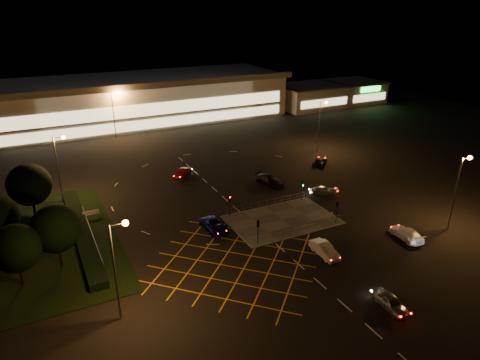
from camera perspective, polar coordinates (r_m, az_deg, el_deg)
name	(u,v)px	position (r m, az deg, el deg)	size (l,w,h in m)	color
ground	(262,217)	(59.50, 2.95, -4.98)	(180.00, 180.00, 0.00)	black
pedestrian_island	(282,220)	(58.89, 5.62, -5.31)	(14.00, 9.00, 0.12)	#4C4944
grass_verge	(40,244)	(58.52, -25.16, -7.73)	(18.00, 30.00, 0.08)	black
hedge	(82,232)	(58.39, -20.36, -6.49)	(2.00, 26.00, 1.00)	black
supermarket	(142,98)	(113.09, -12.90, 10.58)	(72.00, 26.50, 10.50)	beige
retail_unit_a	(310,96)	(125.63, 9.26, 11.00)	(18.80, 14.80, 6.35)	beige
retail_unit_b	(354,91)	(135.48, 14.90, 11.37)	(14.80, 14.80, 6.35)	beige
streetlight_sw	(118,257)	(39.92, -15.95, -9.87)	(1.78, 0.56, 10.03)	slate
streetlight_se	(460,183)	(60.33, 27.23, -0.33)	(1.78, 0.56, 10.03)	slate
streetlight_nw	(60,159)	(67.12, -22.90, 2.55)	(1.78, 0.56, 10.03)	slate
streetlight_ne	(321,119)	(85.72, 10.78, 7.95)	(1.78, 0.56, 10.03)	slate
streetlight_far_left	(115,108)	(97.52, -16.34, 9.17)	(1.78, 0.56, 10.03)	slate
streetlight_far_right	(270,91)	(113.32, 4.00, 11.74)	(1.78, 0.56, 10.03)	slate
signal_sw	(258,227)	(52.04, 2.41, -6.28)	(0.28, 0.30, 3.15)	black
signal_se	(337,207)	(58.24, 12.82, -3.58)	(0.28, 0.30, 3.15)	black
signal_nw	(230,202)	(58.37, -1.39, -2.93)	(0.28, 0.30, 3.15)	black
signal_ne	(303,186)	(63.96, 8.36, -0.84)	(0.28, 0.30, 3.15)	black
tree_a	(16,248)	(49.55, -27.75, -8.07)	(5.04, 5.04, 6.86)	black
tree_c	(29,185)	(63.83, -26.27, -0.55)	(5.76, 5.76, 7.84)	black
tree_e	(55,229)	(51.06, -23.40, -5.97)	(5.40, 5.40, 7.35)	black
car_near_silver	(391,302)	(45.33, 19.43, -15.05)	(1.63, 4.05, 1.38)	silver
car_queue_white	(325,250)	(51.58, 11.21, -9.10)	(1.56, 4.48, 1.48)	#BEBEBE
car_left_blue	(214,226)	(55.88, -3.44, -6.09)	(2.35, 5.09, 1.41)	#0E1657
car_far_dkgrey	(269,180)	(69.88, 3.95, -0.01)	(2.17, 5.34, 1.55)	black
car_right_silver	(323,190)	(67.43, 11.05, -1.34)	(1.60, 3.97, 1.35)	#ADB1B4
car_circ_red	(183,173)	(73.83, -7.61, 0.98)	(1.37, 3.92, 1.29)	maroon
car_east_grey	(320,161)	(80.05, 10.59, 2.50)	(2.10, 4.56, 1.27)	black
car_approach_white	(406,233)	(57.87, 21.31, -6.66)	(1.99, 4.89, 1.42)	white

